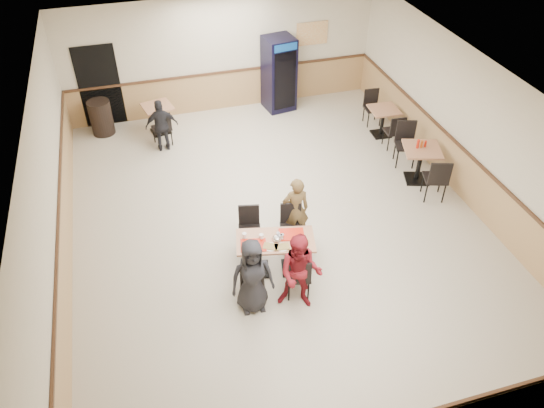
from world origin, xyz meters
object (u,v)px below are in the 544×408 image
object	(u,v)px
back_table	(158,115)
trash_bin	(101,118)
side_table_near	(420,159)
side_table_far	(383,118)
pepsi_cooler	(279,74)
main_table	(275,250)
diner_woman_left	(252,276)
lone_diner	(162,126)
diner_woman_right	(300,273)
diner_man_opposite	(296,210)

from	to	relation	value
back_table	trash_bin	xyz separation A→B (m)	(-1.37, 0.35, -0.05)
side_table_near	side_table_far	xyz separation A→B (m)	(0.07, 1.97, -0.07)
pepsi_cooler	main_table	bearing A→B (deg)	-116.18
diner_woman_left	trash_bin	bearing A→B (deg)	110.76
lone_diner	side_table_near	distance (m)	5.92
diner_woman_left	diner_woman_right	distance (m)	0.78
side_table_near	back_table	size ratio (longest dim) A/B	1.18
side_table_near	diner_man_opposite	bearing A→B (deg)	-161.56
pepsi_cooler	trash_bin	bearing A→B (deg)	171.75
diner_man_opposite	trash_bin	world-z (taller)	diner_man_opposite
lone_diner	trash_bin	xyz separation A→B (m)	(-1.37, 1.18, -0.21)
main_table	diner_man_opposite	xyz separation A→B (m)	(0.60, 0.71, 0.22)
side_table_near	trash_bin	size ratio (longest dim) A/B	1.10
lone_diner	pepsi_cooler	bearing A→B (deg)	-158.47
diner_woman_left	side_table_far	world-z (taller)	diner_woman_left
diner_woman_left	trash_bin	size ratio (longest dim) A/B	1.66
diner_woman_right	back_table	distance (m)	6.50
diner_woman_right	side_table_far	bearing A→B (deg)	75.85
diner_man_opposite	pepsi_cooler	xyz separation A→B (m)	(1.22, 5.10, 0.27)
main_table	diner_man_opposite	world-z (taller)	diner_man_opposite
back_table	diner_woman_left	bearing A→B (deg)	-82.54
diner_woman_left	side_table_far	xyz separation A→B (m)	(4.47, 4.46, -0.24)
side_table_far	main_table	bearing A→B (deg)	-135.90
diner_man_opposite	lone_diner	bearing A→B (deg)	-57.68
back_table	trash_bin	distance (m)	1.42
main_table	trash_bin	bearing A→B (deg)	128.04
diner_man_opposite	lone_diner	size ratio (longest dim) A/B	1.09
diner_woman_right	pepsi_cooler	size ratio (longest dim) A/B	0.77
diner_man_opposite	side_table_near	distance (m)	3.37
pepsi_cooler	trash_bin	world-z (taller)	pepsi_cooler
diner_woman_right	trash_bin	xyz separation A→B (m)	(-2.93, 6.65, -0.31)
main_table	trash_bin	distance (m)	6.41
side_table_far	back_table	xyz separation A→B (m)	(-5.27, 1.68, 0.01)
back_table	side_table_near	bearing A→B (deg)	-35.02
diner_man_opposite	trash_bin	bearing A→B (deg)	-51.30
trash_bin	diner_woman_left	bearing A→B (deg)	-71.45
pepsi_cooler	trash_bin	xyz separation A→B (m)	(-4.60, -0.04, -0.54)
side_table_far	pepsi_cooler	bearing A→B (deg)	134.60
diner_man_opposite	diner_woman_left	bearing A→B (deg)	54.72
lone_diner	side_table_near	world-z (taller)	lone_diner
diner_woman_right	lone_diner	size ratio (longest dim) A/B	1.16
main_table	side_table_near	distance (m)	4.19
diner_man_opposite	lone_diner	world-z (taller)	diner_man_opposite
diner_woman_right	side_table_far	world-z (taller)	diner_woman_right
back_table	pepsi_cooler	xyz separation A→B (m)	(3.23, 0.39, 0.49)
diner_man_opposite	side_table_far	xyz separation A→B (m)	(3.26, 3.03, -0.22)
diner_man_opposite	side_table_near	world-z (taller)	diner_man_opposite
main_table	diner_woman_left	world-z (taller)	diner_woman_left
main_table	lone_diner	distance (m)	4.81
lone_diner	main_table	bearing A→B (deg)	107.81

